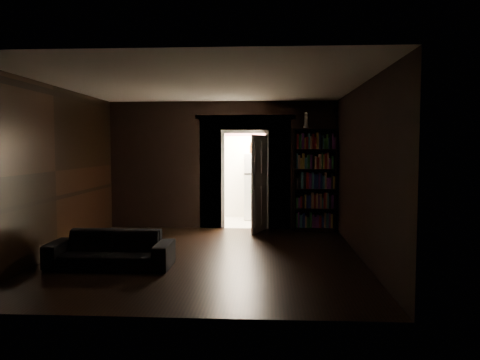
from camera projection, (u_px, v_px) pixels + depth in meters
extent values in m
plane|color=black|center=(206.00, 257.00, 7.66)|extent=(5.50, 5.50, 0.00)
cube|color=black|center=(168.00, 165.00, 10.42)|extent=(2.55, 0.10, 2.80)
cube|color=black|center=(301.00, 165.00, 10.25)|extent=(1.55, 0.10, 2.80)
cube|color=black|center=(245.00, 117.00, 10.25)|extent=(0.90, 0.10, 0.70)
cube|color=black|center=(55.00, 171.00, 7.71)|extent=(0.02, 5.50, 2.80)
cube|color=black|center=(362.00, 172.00, 7.42)|extent=(0.02, 5.50, 2.80)
cube|color=black|center=(171.00, 185.00, 4.82)|extent=(5.00, 0.02, 2.80)
cube|color=beige|center=(206.00, 84.00, 7.46)|extent=(5.00, 5.50, 0.02)
cube|color=white|center=(245.00, 181.00, 10.29)|extent=(1.04, 0.06, 2.17)
cube|color=beige|center=(247.00, 224.00, 11.27)|extent=(2.20, 1.80, 0.10)
cube|color=beige|center=(248.00, 170.00, 12.03)|extent=(2.20, 0.10, 2.40)
cube|color=beige|center=(203.00, 172.00, 11.24)|extent=(0.10, 1.60, 2.40)
cube|color=beige|center=(291.00, 172.00, 11.12)|extent=(0.10, 1.60, 2.40)
cube|color=beige|center=(247.00, 120.00, 11.09)|extent=(2.20, 1.80, 0.10)
cube|color=#B6626D|center=(248.00, 131.00, 11.90)|extent=(2.00, 0.04, 0.26)
imported|color=black|center=(110.00, 244.00, 6.99)|extent=(1.83, 0.80, 0.70)
cube|color=black|center=(314.00, 180.00, 10.01)|extent=(0.95, 0.51, 2.20)
cube|color=white|center=(260.00, 186.00, 11.65)|extent=(0.89, 0.84, 1.65)
cube|color=white|center=(259.00, 184.00, 9.86)|extent=(0.33, 0.82, 2.05)
cube|color=white|center=(306.00, 120.00, 9.86)|extent=(0.11, 0.11, 0.33)
cube|color=black|center=(261.00, 148.00, 11.52)|extent=(0.65, 0.33, 0.27)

